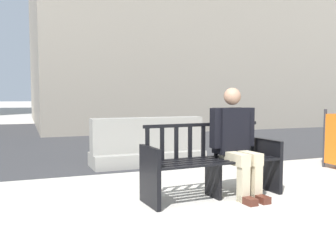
# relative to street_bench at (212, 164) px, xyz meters

# --- Properties ---
(ground_plane) EXTENTS (200.00, 200.00, 0.00)m
(ground_plane) POSITION_rel_street_bench_xyz_m (0.06, -0.92, -0.40)
(ground_plane) COLOR #B7B2A8
(street_asphalt) EXTENTS (120.00, 12.00, 0.01)m
(street_asphalt) POSITION_rel_street_bench_xyz_m (0.06, 7.78, -0.39)
(street_asphalt) COLOR #333335
(street_asphalt) RESTS_ON ground
(street_bench) EXTENTS (1.72, 0.64, 0.88)m
(street_bench) POSITION_rel_street_bench_xyz_m (0.00, 0.00, 0.00)
(street_bench) COLOR black
(street_bench) RESTS_ON ground
(seated_person) EXTENTS (0.59, 0.74, 1.31)m
(seated_person) POSITION_rel_street_bench_xyz_m (0.30, -0.04, 0.29)
(seated_person) COLOR black
(seated_person) RESTS_ON ground
(jersey_barrier_centre) EXTENTS (2.01, 0.71, 0.84)m
(jersey_barrier_centre) POSITION_rel_street_bench_xyz_m (-0.06, 2.31, -0.06)
(jersey_barrier_centre) COLOR gray
(jersey_barrier_centre) RESTS_ON ground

